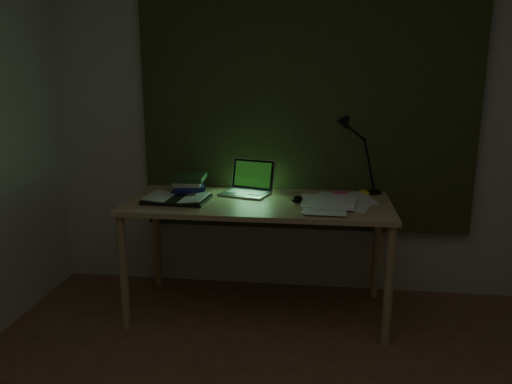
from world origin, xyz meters
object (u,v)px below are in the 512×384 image
open_textbook (177,198)px  laptop (245,179)px  book_stack (189,184)px  desk (258,257)px  desk_lamp (376,156)px  loose_papers (332,202)px

open_textbook → laptop: bearing=31.2°
open_textbook → book_stack: 0.22m
desk → open_textbook: open_textbook is taller
open_textbook → desk_lamp: size_ratio=0.78×
laptop → loose_papers: 0.58m
laptop → open_textbook: laptop is taller
book_stack → loose_papers: bearing=-10.0°
open_textbook → desk_lamp: 1.29m
book_stack → laptop: bearing=-1.2°
laptop → open_textbook: size_ratio=0.88×
laptop → desk_lamp: size_ratio=0.68×
loose_papers → book_stack: bearing=170.0°
laptop → desk_lamp: (0.83, 0.14, 0.14)m
desk_lamp → loose_papers: bearing=-148.1°
book_stack → loose_papers: size_ratio=0.59×
open_textbook → book_stack: (0.02, 0.22, 0.05)m
book_stack → loose_papers: 0.94m
book_stack → desk_lamp: 1.22m
desk → desk_lamp: desk_lamp is taller
laptop → desk_lamp: desk_lamp is taller
loose_papers → desk_lamp: 0.46m
laptop → desk: bearing=-36.8°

